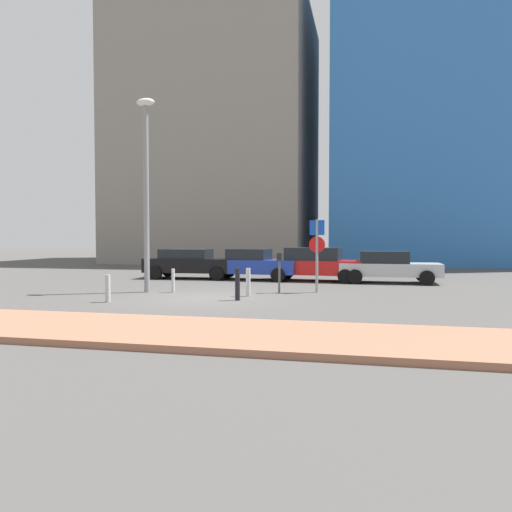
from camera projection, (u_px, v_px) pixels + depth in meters
The scene contains 15 objects.
ground_plane at pixel (206, 298), 16.22m from camera, with size 120.00×120.00×0.00m, color #4C4947.
sidewalk_brick at pixel (117, 329), 10.42m from camera, with size 40.00×3.06×0.14m, color #9E664C.
parked_car_black at pixel (190, 263), 23.98m from camera, with size 4.59×2.16×1.45m.
parked_car_blue at pixel (251, 264), 23.28m from camera, with size 4.58×2.20×1.48m.
parked_car_red at pixel (314, 263), 22.66m from camera, with size 4.65×2.33×1.56m.
parked_car_silver at pixel (388, 266), 21.69m from camera, with size 4.39×1.97×1.42m.
parking_sign_post at pixel (317, 247), 17.89m from camera, with size 0.60×0.10×2.70m.
parking_meter at pixel (279, 267), 17.79m from camera, with size 0.18×0.14×1.47m.
street_lamp at pixel (146, 179), 17.88m from camera, with size 0.70×0.36×7.14m.
traffic_bollard_near at pixel (173, 281), 17.93m from camera, with size 0.12×0.12×0.88m, color #B7B7BC.
traffic_bollard_mid at pixel (108, 288), 15.24m from camera, with size 0.16×0.16×0.87m, color #B7B7BC.
traffic_bollard_far at pixel (237, 284), 15.68m from camera, with size 0.16×0.16×1.05m, color black.
traffic_bollard_edge at pixel (248, 282), 16.76m from camera, with size 0.16×0.16×0.98m, color #B7B7BC.
building_colorful_midrise at pixel (443, 107), 39.64m from camera, with size 17.25×16.65×25.33m, color #3372BF.
building_under_construction at pixel (221, 139), 41.63m from camera, with size 15.35×14.43×20.97m, color gray.
Camera 1 is at (5.22, -15.37, 2.05)m, focal length 34.05 mm.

